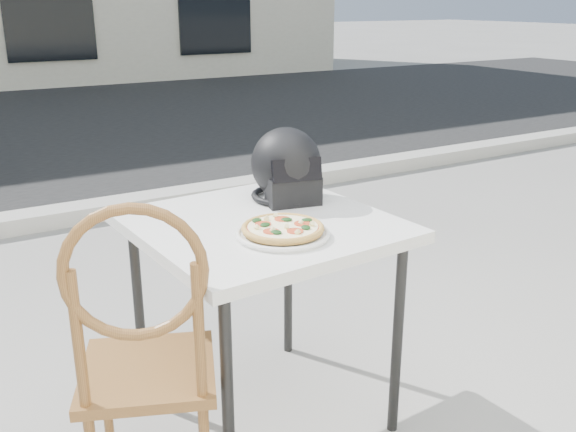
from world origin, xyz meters
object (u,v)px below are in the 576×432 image
cafe_table_main (263,240)px  cafe_chair_main (144,346)px  pizza (283,228)px  plate (283,234)px  helmet (287,168)px

cafe_table_main → cafe_chair_main: 0.62m
cafe_table_main → cafe_chair_main: cafe_chair_main is taller
cafe_table_main → pizza: pizza is taller
plate → cafe_chair_main: cafe_chair_main is taller
pizza → cafe_chair_main: cafe_chair_main is taller
helmet → cafe_chair_main: size_ratio=0.31×
plate → cafe_chair_main: bearing=-171.4°
cafe_table_main → cafe_chair_main: (-0.55, -0.26, -0.15)m
cafe_table_main → plate: size_ratio=2.39×
helmet → plate: bearing=-110.9°
pizza → helmet: (0.23, 0.36, 0.10)m
helmet → cafe_chair_main: (-0.75, -0.44, -0.35)m
plate → pizza: bearing=49.8°
plate → pizza: pizza is taller
cafe_table_main → pizza: (-0.02, -0.18, 0.11)m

